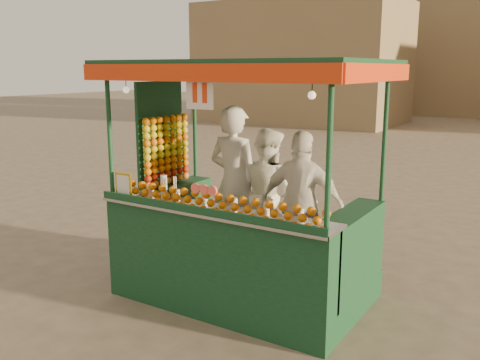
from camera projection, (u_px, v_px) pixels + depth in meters
The scene contains 7 objects.
ground at pixel (257, 293), 6.54m from camera, with size 90.00×90.00×0.00m, color brown.
building_left at pixel (302, 63), 27.17m from camera, with size 10.00×6.00×6.00m, color #8A704E.
building_center at pixel (480, 55), 31.71m from camera, with size 14.00×7.00×7.00m, color #8A704E.
juice_cart at pixel (234, 225), 6.24m from camera, with size 3.11×2.02×2.83m.
vendor_left at pixel (234, 183), 6.70m from camera, with size 0.73×0.49×1.96m.
vendor_middle at pixel (267, 194), 6.71m from camera, with size 0.98×0.87×1.68m.
vendor_right at pixel (302, 204), 6.13m from camera, with size 1.05×0.54×1.72m.
Camera 1 is at (3.07, -5.28, 2.74)m, focal length 39.38 mm.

